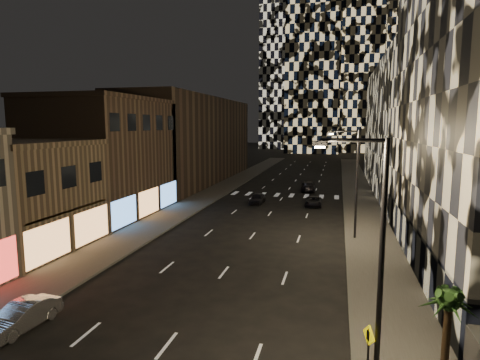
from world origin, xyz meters
The scene contains 18 objects.
sidewalk_left centered at (-10.00, 50.00, 0.07)m, with size 4.00×120.00×0.15m, color #47443F.
sidewalk_right centered at (10.00, 50.00, 0.07)m, with size 4.00×120.00×0.15m, color #47443F.
curb_left centered at (-7.90, 50.00, 0.07)m, with size 0.20×120.00×0.15m, color #4C4C47.
curb_right centered at (7.90, 50.00, 0.07)m, with size 0.20×120.00×0.15m, color #4C4C47.
retail_tan centered at (-17.00, 21.00, 4.00)m, with size 10.00×10.00×8.00m, color #796148.
retail_brown centered at (-17.00, 33.50, 6.00)m, with size 10.00×15.00×12.00m, color brown.
retail_filler_left centered at (-17.00, 60.00, 7.00)m, with size 10.00×40.00×14.00m, color brown.
midrise_base centered at (12.30, 24.50, 1.50)m, with size 0.60×25.00×3.00m, color #383838.
midrise_filler_right centered at (20.00, 57.00, 9.00)m, with size 16.00×40.00×18.00m, color #232326.
tower_center_low centered at (-2.00, 140.00, 47.50)m, with size 18.00×18.00×95.00m, color black.
streetlight_near centered at (8.35, 10.00, 5.35)m, with size 2.55×0.25×9.00m.
streetlight_far centered at (8.35, 30.00, 5.35)m, with size 2.55×0.25×9.00m.
car_silver_parked centered at (-7.20, 10.69, 0.64)m, with size 1.35×3.86×1.27m, color #AAA9AF.
car_dark_midlane centered at (-2.43, 43.20, 0.65)m, with size 1.53×3.80×1.29m, color black.
car_dark_oncoming centered at (2.91, 54.23, 0.71)m, with size 1.99×4.88×1.42m, color black.
car_dark_rightlane centered at (4.34, 43.27, 0.57)m, with size 1.88×4.08×1.13m, color black.
ped_sign centered at (8.30, 9.98, 1.73)m, with size 0.37×0.74×2.36m.
palm_tree centered at (10.77, 9.84, 3.48)m, with size 2.04×2.06×4.04m.
Camera 1 is at (7.03, -4.13, 9.57)m, focal length 30.00 mm.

